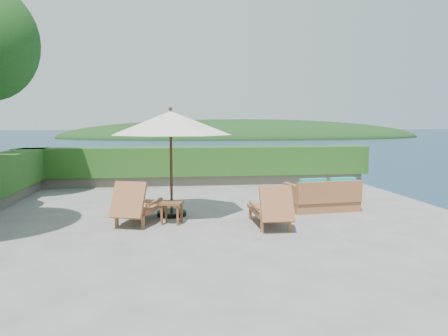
{
  "coord_description": "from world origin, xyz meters",
  "views": [
    {
      "loc": [
        -1.1,
        -9.86,
        2.23
      ],
      "look_at": [
        0.3,
        0.8,
        1.1
      ],
      "focal_mm": 35.0,
      "sensor_mm": 36.0,
      "label": 1
    }
  ],
  "objects": [
    {
      "name": "foundation",
      "position": [
        0.0,
        0.0,
        -1.55
      ],
      "size": [
        12.0,
        12.0,
        3.0
      ],
      "primitive_type": "cube",
      "color": "#5F584C",
      "rests_on": "ocean"
    },
    {
      "name": "lounge_left",
      "position": [
        -1.74,
        -0.18,
        0.41
      ],
      "size": [
        1.22,
        1.84,
        0.98
      ],
      "rotation": [
        0.0,
        0.0,
        -0.33
      ],
      "color": "#955E36",
      "rests_on": "ground"
    },
    {
      "name": "wicker_loveseat",
      "position": [
        2.8,
        0.62,
        0.33
      ],
      "size": [
        1.85,
        1.09,
        0.86
      ],
      "rotation": [
        0.0,
        0.0,
        0.11
      ],
      "color": "#955E36",
      "rests_on": "ground"
    },
    {
      "name": "lounge_right",
      "position": [
        1.08,
        -0.89,
        0.4
      ],
      "size": [
        0.76,
        1.65,
        0.95
      ],
      "rotation": [
        0.0,
        0.0,
        0.01
      ],
      "color": "#955E36",
      "rests_on": "ground"
    },
    {
      "name": "side_table",
      "position": [
        -1.01,
        -0.33,
        0.4
      ],
      "size": [
        0.56,
        0.56,
        0.48
      ],
      "rotation": [
        0.0,
        0.0,
        -0.26
      ],
      "color": "brown",
      "rests_on": "ground"
    },
    {
      "name": "hedge_far",
      "position": [
        0.0,
        5.6,
        0.85
      ],
      "size": [
        12.4,
        0.9,
        1.0
      ],
      "primitive_type": "cube",
      "color": "#194614",
      "rests_on": "planter_wall_far"
    },
    {
      "name": "patio_umbrella",
      "position": [
        -1.0,
        0.49,
        2.19
      ],
      "size": [
        3.64,
        3.64,
        2.59
      ],
      "rotation": [
        0.0,
        0.0,
        -0.31
      ],
      "color": "black",
      "rests_on": "ground"
    },
    {
      "name": "offshore_island",
      "position": [
        25.0,
        140.0,
        -3.0
      ],
      "size": [
        126.0,
        57.6,
        12.6
      ],
      "primitive_type": "ellipsoid",
      "color": "#143213",
      "rests_on": "ocean"
    },
    {
      "name": "ground",
      "position": [
        0.0,
        0.0,
        0.0
      ],
      "size": [
        12.0,
        12.0,
        0.0
      ],
      "primitive_type": "plane",
      "color": "gray",
      "rests_on": "ground"
    },
    {
      "name": "planter_wall_far",
      "position": [
        0.0,
        5.6,
        0.18
      ],
      "size": [
        12.0,
        0.6,
        0.36
      ],
      "primitive_type": "cube",
      "color": "#686153",
      "rests_on": "ground"
    }
  ]
}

